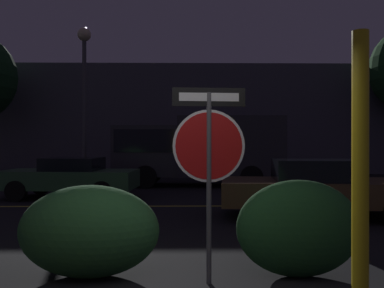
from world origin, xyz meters
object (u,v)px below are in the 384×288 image
(hedge_bush_3, at_px, (298,228))
(delivery_truck, at_px, (196,148))
(yellow_pole_right, at_px, (360,188))
(stop_sign, at_px, (209,146))
(hedge_bush_2, at_px, (89,231))
(passing_car_3, at_px, (319,188))
(passing_car_2, at_px, (70,177))
(street_lamp, at_px, (84,74))

(hedge_bush_3, xyz_separation_m, delivery_truck, (-0.99, 11.37, 0.88))
(hedge_bush_3, bearing_deg, yellow_pole_right, -88.88)
(stop_sign, distance_m, delivery_truck, 11.61)
(stop_sign, height_order, hedge_bush_3, stop_sign)
(hedge_bush_2, distance_m, passing_car_3, 5.94)
(passing_car_2, bearing_deg, delivery_truck, -42.28)
(yellow_pole_right, height_order, delivery_truck, delivery_truck)
(hedge_bush_2, height_order, passing_car_3, passing_car_3)
(stop_sign, bearing_deg, yellow_pole_right, -57.53)
(yellow_pole_right, xyz_separation_m, delivery_truck, (-1.03, 13.17, 0.19))
(delivery_truck, xyz_separation_m, street_lamp, (-4.36, -0.03, 2.87))
(stop_sign, bearing_deg, passing_car_2, 111.24)
(passing_car_2, bearing_deg, hedge_bush_2, -158.91)
(passing_car_2, distance_m, passing_car_3, 7.34)
(stop_sign, relative_size, hedge_bush_2, 1.33)
(hedge_bush_2, bearing_deg, delivery_truck, 81.86)
(passing_car_3, bearing_deg, passing_car_2, -111.78)
(hedge_bush_2, relative_size, street_lamp, 0.28)
(delivery_truck, relative_size, street_lamp, 1.07)
(yellow_pole_right, relative_size, hedge_bush_3, 1.67)
(hedge_bush_3, distance_m, passing_car_2, 9.10)
(yellow_pole_right, height_order, street_lamp, street_lamp)
(passing_car_3, bearing_deg, yellow_pole_right, -8.43)
(passing_car_2, distance_m, delivery_truck, 5.47)
(stop_sign, relative_size, hedge_bush_3, 1.49)
(hedge_bush_3, distance_m, street_lamp, 13.09)
(street_lamp, bearing_deg, hedge_bush_3, -64.74)
(hedge_bush_3, relative_size, street_lamp, 0.25)
(yellow_pole_right, bearing_deg, stop_sign, 126.83)
(passing_car_2, relative_size, passing_car_3, 0.91)
(hedge_bush_3, bearing_deg, passing_car_2, 122.72)
(delivery_truck, height_order, street_lamp, street_lamp)
(passing_car_2, relative_size, street_lamp, 0.68)
(hedge_bush_2, bearing_deg, yellow_pole_right, -34.70)
(hedge_bush_2, xyz_separation_m, passing_car_3, (4.20, 4.21, 0.09))
(passing_car_3, distance_m, street_lamp, 10.58)
(stop_sign, relative_size, passing_car_2, 0.56)
(hedge_bush_3, bearing_deg, delivery_truck, 95.00)
(yellow_pole_right, distance_m, street_lamp, 14.52)
(passing_car_3, relative_size, delivery_truck, 0.71)
(street_lamp, bearing_deg, yellow_pole_right, -67.72)
(passing_car_2, height_order, delivery_truck, delivery_truck)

